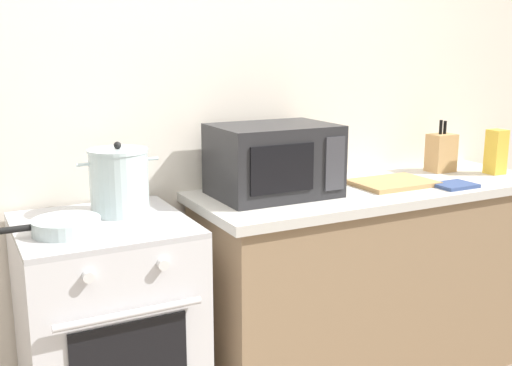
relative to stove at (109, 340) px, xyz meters
The scene contains 11 objects.
back_wall 1.09m from the stove, 29.72° to the left, with size 4.40×0.10×2.50m, color silver.
lower_cabinet_right 1.25m from the stove, ahead, with size 1.64×0.56×0.88m, color #8C7051.
countertop_right 1.33m from the stove, ahead, with size 1.70×0.60×0.04m, color beige.
stove is the anchor object (origin of this frame).
stock_pot 0.60m from the stove, 43.58° to the left, with size 0.31×0.22×0.27m.
frying_pan 0.51m from the stove, 151.69° to the right, with size 0.43×0.23×0.05m.
microwave 0.97m from the stove, ahead, with size 0.50×0.37×0.30m.
cutting_board 1.41m from the stove, ahead, with size 0.36×0.26×0.02m, color tan.
knife_block 1.84m from the stove, ahead, with size 0.13×0.10×0.26m.
pasta_box 2.02m from the stove, ahead, with size 0.08×0.08×0.22m, color gold.
oven_mitt 1.62m from the stove, ahead, with size 0.18×0.14×0.02m, color #33477A.
Camera 1 is at (-0.82, -1.51, 1.52)m, focal length 42.44 mm.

